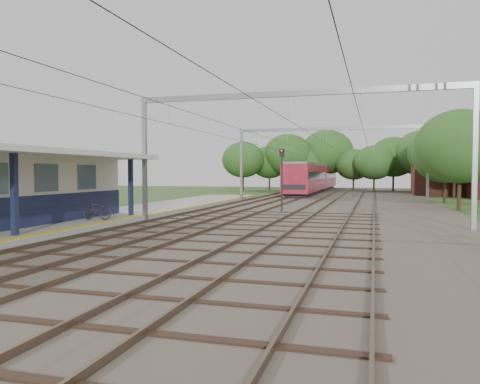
% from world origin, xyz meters
% --- Properties ---
extents(ground, '(160.00, 160.00, 0.00)m').
position_xyz_m(ground, '(0.00, 0.00, 0.00)').
color(ground, '#2D4C1E').
rests_on(ground, ground).
extents(ballast_bed, '(18.00, 90.00, 0.10)m').
position_xyz_m(ballast_bed, '(4.00, 30.00, 0.05)').
color(ballast_bed, '#473D33').
rests_on(ballast_bed, ground).
extents(platform, '(5.00, 52.00, 0.35)m').
position_xyz_m(platform, '(-7.50, 14.00, 0.17)').
color(platform, gray).
rests_on(platform, ground).
extents(yellow_stripe, '(0.45, 52.00, 0.01)m').
position_xyz_m(yellow_stripe, '(-5.25, 14.00, 0.35)').
color(yellow_stripe, yellow).
rests_on(yellow_stripe, platform).
extents(rail_tracks, '(11.80, 88.00, 0.15)m').
position_xyz_m(rail_tracks, '(1.50, 30.00, 0.18)').
color(rail_tracks, brown).
rests_on(rail_tracks, ballast_bed).
extents(catenary_system, '(17.22, 88.00, 7.00)m').
position_xyz_m(catenary_system, '(3.39, 25.28, 5.51)').
color(catenary_system, gray).
rests_on(catenary_system, ground).
extents(tree_band, '(31.72, 30.88, 8.82)m').
position_xyz_m(tree_band, '(3.84, 57.12, 4.92)').
color(tree_band, '#382619').
rests_on(tree_band, ground).
extents(house_far, '(8.00, 6.12, 8.66)m').
position_xyz_m(house_far, '(16.00, 52.00, 3.23)').
color(house_far, brown).
rests_on(house_far, ground).
extents(bicycle, '(1.64, 0.54, 0.97)m').
position_xyz_m(bicycle, '(-6.23, 12.04, 0.84)').
color(bicycle, black).
rests_on(bicycle, platform).
extents(train, '(2.92, 36.34, 3.83)m').
position_xyz_m(train, '(-0.50, 57.15, 2.14)').
color(train, black).
rests_on(train, ballast_bed).
extents(signal_post, '(0.34, 0.30, 4.43)m').
position_xyz_m(signal_post, '(1.35, 22.91, 2.80)').
color(signal_post, black).
rests_on(signal_post, ground).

